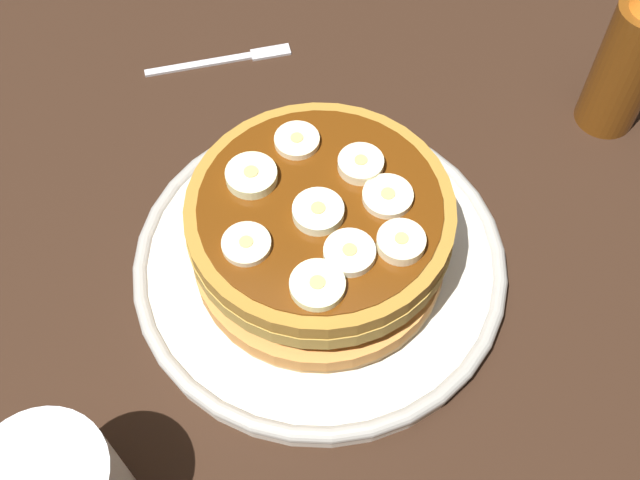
{
  "coord_description": "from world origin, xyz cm",
  "views": [
    {
      "loc": [
        -4.05,
        28.73,
        50.54
      ],
      "look_at": [
        0.0,
        0.0,
        4.23
      ],
      "focal_mm": 44.04,
      "sensor_mm": 36.0,
      "label": 1
    }
  ],
  "objects_px": {
    "banana_slice_1": "(246,245)",
    "pancake_stack": "(316,233)",
    "banana_slice_3": "(317,286)",
    "banana_slice_6": "(297,141)",
    "fork": "(227,58)",
    "banana_slice_0": "(313,212)",
    "banana_slice_7": "(388,197)",
    "syrup_bottle": "(629,60)",
    "plate": "(320,263)",
    "banana_slice_5": "(361,165)",
    "banana_slice_8": "(349,253)",
    "banana_slice_2": "(252,176)",
    "banana_slice_4": "(401,243)"
  },
  "relations": [
    {
      "from": "pancake_stack",
      "to": "banana_slice_5",
      "type": "height_order",
      "value": "banana_slice_5"
    },
    {
      "from": "banana_slice_1",
      "to": "banana_slice_7",
      "type": "relative_size",
      "value": 0.94
    },
    {
      "from": "plate",
      "to": "banana_slice_4",
      "type": "distance_m",
      "value": 0.1
    },
    {
      "from": "banana_slice_2",
      "to": "banana_slice_7",
      "type": "xyz_separation_m",
      "value": [
        -0.09,
        0.0,
        -0.0
      ]
    },
    {
      "from": "banana_slice_7",
      "to": "fork",
      "type": "height_order",
      "value": "banana_slice_7"
    },
    {
      "from": "pancake_stack",
      "to": "syrup_bottle",
      "type": "relative_size",
      "value": 1.26
    },
    {
      "from": "plate",
      "to": "banana_slice_1",
      "type": "distance_m",
      "value": 0.1
    },
    {
      "from": "banana_slice_3",
      "to": "banana_slice_6",
      "type": "height_order",
      "value": "same"
    },
    {
      "from": "pancake_stack",
      "to": "banana_slice_3",
      "type": "height_order",
      "value": "banana_slice_3"
    },
    {
      "from": "banana_slice_6",
      "to": "syrup_bottle",
      "type": "xyz_separation_m",
      "value": [
        -0.24,
        -0.13,
        -0.02
      ]
    },
    {
      "from": "banana_slice_6",
      "to": "plate",
      "type": "bearing_deg",
      "value": 115.12
    },
    {
      "from": "banana_slice_5",
      "to": "banana_slice_1",
      "type": "bearing_deg",
      "value": 48.14
    },
    {
      "from": "banana_slice_5",
      "to": "fork",
      "type": "distance_m",
      "value": 0.23
    },
    {
      "from": "banana_slice_6",
      "to": "banana_slice_8",
      "type": "height_order",
      "value": "banana_slice_8"
    },
    {
      "from": "banana_slice_7",
      "to": "banana_slice_4",
      "type": "bearing_deg",
      "value": 108.36
    },
    {
      "from": "banana_slice_6",
      "to": "fork",
      "type": "height_order",
      "value": "banana_slice_6"
    },
    {
      "from": "banana_slice_3",
      "to": "pancake_stack",
      "type": "bearing_deg",
      "value": -80.66
    },
    {
      "from": "pancake_stack",
      "to": "banana_slice_7",
      "type": "bearing_deg",
      "value": -166.08
    },
    {
      "from": "banana_slice_0",
      "to": "plate",
      "type": "bearing_deg",
      "value": -110.1
    },
    {
      "from": "banana_slice_5",
      "to": "banana_slice_7",
      "type": "distance_m",
      "value": 0.03
    },
    {
      "from": "syrup_bottle",
      "to": "banana_slice_6",
      "type": "bearing_deg",
      "value": 29.04
    },
    {
      "from": "banana_slice_1",
      "to": "banana_slice_0",
      "type": "bearing_deg",
      "value": -142.22
    },
    {
      "from": "banana_slice_2",
      "to": "banana_slice_6",
      "type": "height_order",
      "value": "banana_slice_2"
    },
    {
      "from": "banana_slice_1",
      "to": "pancake_stack",
      "type": "bearing_deg",
      "value": -135.81
    },
    {
      "from": "banana_slice_3",
      "to": "banana_slice_5",
      "type": "xyz_separation_m",
      "value": [
        -0.02,
        -0.09,
        0.0
      ]
    },
    {
      "from": "banana_slice_5",
      "to": "banana_slice_7",
      "type": "relative_size",
      "value": 0.93
    },
    {
      "from": "banana_slice_0",
      "to": "banana_slice_1",
      "type": "height_order",
      "value": "banana_slice_0"
    },
    {
      "from": "banana_slice_1",
      "to": "banana_slice_8",
      "type": "bearing_deg",
      "value": -178.06
    },
    {
      "from": "pancake_stack",
      "to": "banana_slice_1",
      "type": "bearing_deg",
      "value": 44.19
    },
    {
      "from": "pancake_stack",
      "to": "banana_slice_7",
      "type": "height_order",
      "value": "banana_slice_7"
    },
    {
      "from": "banana_slice_3",
      "to": "banana_slice_4",
      "type": "distance_m",
      "value": 0.06
    },
    {
      "from": "banana_slice_1",
      "to": "banana_slice_2",
      "type": "relative_size",
      "value": 0.91
    },
    {
      "from": "fork",
      "to": "banana_slice_8",
      "type": "bearing_deg",
      "value": 119.63
    },
    {
      "from": "banana_slice_0",
      "to": "banana_slice_7",
      "type": "relative_size",
      "value": 1.0
    },
    {
      "from": "pancake_stack",
      "to": "banana_slice_4",
      "type": "relative_size",
      "value": 6.0
    },
    {
      "from": "banana_slice_0",
      "to": "banana_slice_4",
      "type": "distance_m",
      "value": 0.06
    },
    {
      "from": "banana_slice_2",
      "to": "banana_slice_8",
      "type": "height_order",
      "value": "banana_slice_2"
    },
    {
      "from": "banana_slice_1",
      "to": "banana_slice_3",
      "type": "height_order",
      "value": "banana_slice_3"
    },
    {
      "from": "banana_slice_3",
      "to": "banana_slice_2",
      "type": "bearing_deg",
      "value": -53.85
    },
    {
      "from": "banana_slice_1",
      "to": "fork",
      "type": "xyz_separation_m",
      "value": [
        0.07,
        -0.24,
        -0.09
      ]
    },
    {
      "from": "banana_slice_0",
      "to": "banana_slice_7",
      "type": "height_order",
      "value": "banana_slice_0"
    },
    {
      "from": "banana_slice_8",
      "to": "banana_slice_0",
      "type": "bearing_deg",
      "value": -45.75
    },
    {
      "from": "banana_slice_4",
      "to": "plate",
      "type": "bearing_deg",
      "value": -23.89
    },
    {
      "from": "pancake_stack",
      "to": "banana_slice_6",
      "type": "distance_m",
      "value": 0.06
    },
    {
      "from": "banana_slice_3",
      "to": "syrup_bottle",
      "type": "relative_size",
      "value": 0.23
    },
    {
      "from": "banana_slice_7",
      "to": "banana_slice_8",
      "type": "height_order",
      "value": "banana_slice_8"
    },
    {
      "from": "banana_slice_1",
      "to": "banana_slice_3",
      "type": "xyz_separation_m",
      "value": [
        -0.05,
        0.02,
        0.0
      ]
    },
    {
      "from": "banana_slice_0",
      "to": "banana_slice_3",
      "type": "bearing_deg",
      "value": 100.91
    },
    {
      "from": "banana_slice_5",
      "to": "banana_slice_2",
      "type": "bearing_deg",
      "value": 15.56
    },
    {
      "from": "pancake_stack",
      "to": "banana_slice_6",
      "type": "bearing_deg",
      "value": -68.05
    }
  ]
}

